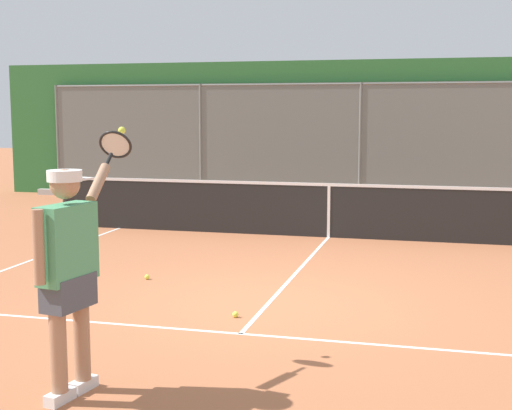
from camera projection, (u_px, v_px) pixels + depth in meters
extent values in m
plane|color=#A8603D|center=(268.00, 304.00, 8.39)|extent=(60.00, 60.00, 0.00)
cube|color=white|center=(241.00, 334.00, 7.27)|extent=(6.25, 0.05, 0.01)
cube|color=white|center=(297.00, 272.00, 10.03)|extent=(0.05, 5.75, 0.01)
cylinder|color=slate|center=(360.00, 144.00, 17.20)|extent=(0.07, 0.07, 2.88)
cylinder|color=slate|center=(201.00, 142.00, 18.19)|extent=(0.07, 0.07, 2.88)
cylinder|color=slate|center=(58.00, 140.00, 19.17)|extent=(0.07, 0.07, 2.88)
cylinder|color=slate|center=(361.00, 84.00, 17.02)|extent=(15.96, 0.05, 0.05)
cube|color=slate|center=(360.00, 144.00, 17.20)|extent=(15.96, 0.02, 2.88)
cube|color=#2D6B33|center=(363.00, 131.00, 17.79)|extent=(18.96, 0.90, 3.42)
cube|color=#ADADA8|center=(358.00, 202.00, 17.20)|extent=(16.96, 0.18, 0.15)
cylinder|color=#2D2D2D|center=(65.00, 199.00, 14.00)|extent=(0.09, 0.09, 1.07)
cube|color=black|center=(329.00, 212.00, 12.73)|extent=(10.20, 0.02, 0.91)
cube|color=white|center=(329.00, 185.00, 12.67)|extent=(10.20, 0.04, 0.05)
cube|color=white|center=(329.00, 212.00, 12.73)|extent=(0.05, 0.04, 0.91)
cube|color=silver|center=(60.00, 397.00, 5.56)|extent=(0.15, 0.28, 0.09)
cylinder|color=#A87A5B|center=(58.00, 339.00, 5.50)|extent=(0.13, 0.13, 0.83)
cube|color=silver|center=(83.00, 385.00, 5.81)|extent=(0.15, 0.28, 0.09)
cylinder|color=#A87A5B|center=(81.00, 329.00, 5.76)|extent=(0.13, 0.13, 0.83)
cube|color=#474C56|center=(69.00, 292.00, 5.58)|extent=(0.29, 0.47, 0.26)
cube|color=#4C9E6B|center=(67.00, 243.00, 5.53)|extent=(0.30, 0.54, 0.60)
cylinder|color=#A87A5B|center=(39.00, 247.00, 5.25)|extent=(0.08, 0.08, 0.55)
cylinder|color=#A87A5B|center=(98.00, 183.00, 5.93)|extent=(0.13, 0.41, 0.31)
sphere|color=#A87A5B|center=(65.00, 184.00, 5.48)|extent=(0.23, 0.23, 0.23)
cylinder|color=white|center=(65.00, 176.00, 5.47)|extent=(0.31, 0.31, 0.09)
cube|color=white|center=(75.00, 179.00, 5.59)|extent=(0.23, 0.24, 0.02)
cylinder|color=black|center=(108.00, 160.00, 6.16)|extent=(0.05, 0.17, 0.13)
torus|color=black|center=(115.00, 145.00, 6.32)|extent=(0.31, 0.21, 0.26)
cylinder|color=silver|center=(115.00, 145.00, 6.32)|extent=(0.26, 0.17, 0.21)
sphere|color=#D6E042|center=(122.00, 130.00, 6.48)|extent=(0.07, 0.07, 0.07)
sphere|color=#D6E042|center=(147.00, 277.00, 9.61)|extent=(0.07, 0.07, 0.07)
sphere|color=#D6E042|center=(235.00, 314.00, 7.85)|extent=(0.07, 0.07, 0.07)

